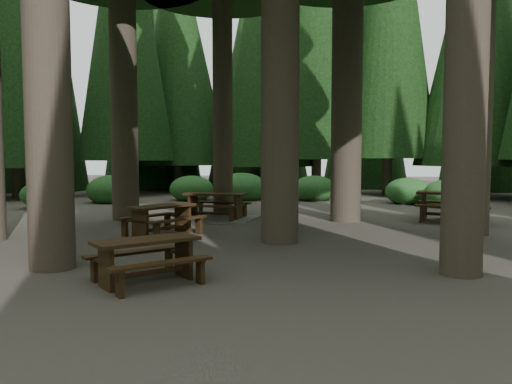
# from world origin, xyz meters

# --- Properties ---
(ground) EXTENTS (80.00, 80.00, 0.00)m
(ground) POSITION_xyz_m (0.00, 0.00, 0.00)
(ground) COLOR #4B453D
(ground) RESTS_ON ground
(picnic_table_b) EXTENTS (2.04, 2.17, 0.74)m
(picnic_table_b) POSITION_xyz_m (-2.13, 0.77, 0.49)
(picnic_table_b) COLOR #321F0F
(picnic_table_b) RESTS_ON ground
(picnic_table_c) EXTENTS (2.66, 2.31, 0.81)m
(picnic_table_c) POSITION_xyz_m (-1.53, 3.99, 0.28)
(picnic_table_c) COLOR gray
(picnic_table_c) RESTS_ON ground
(picnic_table_d) EXTENTS (2.38, 2.10, 0.88)m
(picnic_table_d) POSITION_xyz_m (5.54, 4.52, 0.58)
(picnic_table_d) COLOR #321F0F
(picnic_table_d) RESTS_ON ground
(picnic_table_e) EXTENTS (2.00, 2.00, 0.68)m
(picnic_table_e) POSITION_xyz_m (-0.85, -3.73, 0.45)
(picnic_table_e) COLOR #321F0F
(picnic_table_e) RESTS_ON ground
(shrub_ring) EXTENTS (23.86, 24.64, 1.49)m
(shrub_ring) POSITION_xyz_m (0.70, 0.75, 0.40)
(shrub_ring) COLOR #205D29
(shrub_ring) RESTS_ON ground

